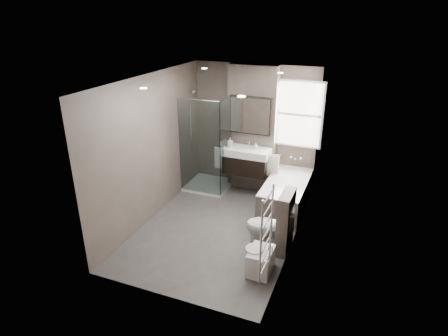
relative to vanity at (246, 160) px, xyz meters
The scene contains 15 objects.
room 1.53m from the vanity, 90.00° to the right, with size 2.70×3.90×2.70m.
vanity_pier 0.66m from the vanity, 90.00° to the left, with size 1.00×0.25×2.60m, color #564C44.
vanity is the anchor object (origin of this frame).
mirror_cabinet 0.91m from the vanity, 90.00° to the left, with size 0.86×0.08×0.76m.
towel_left 0.56m from the vanity, behind, with size 0.24×0.06×0.44m, color silver.
towel_right 0.56m from the vanity, ahead, with size 0.24×0.06×0.44m, color silver.
shower_enclosure 0.80m from the vanity, behind, with size 0.90×0.90×2.00m.
bathtub 1.07m from the vanity, 19.37° to the right, with size 0.75×1.60×0.57m.
window 1.37m from the vanity, 26.58° to the left, with size 0.98×0.06×1.33m.
toilet 2.01m from the vanity, 60.64° to the right, with size 0.43×0.75×0.76m, color white.
cistern_box 2.08m from the vanity, 54.16° to the right, with size 0.19×0.55×1.00m.
bidet 2.63m from the vanity, 66.76° to the right, with size 0.40×0.46×0.48m.
towel_radiator 3.30m from the vanity, 67.55° to the right, with size 0.03×0.49×1.10m.
soap_bottle_a 0.49m from the vanity, behind, with size 0.08×0.08×0.18m, color white.
soap_bottle_b 0.37m from the vanity, 14.28° to the left, with size 0.10×0.10×0.12m, color white.
Camera 1 is at (2.17, -5.31, 3.56)m, focal length 30.00 mm.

